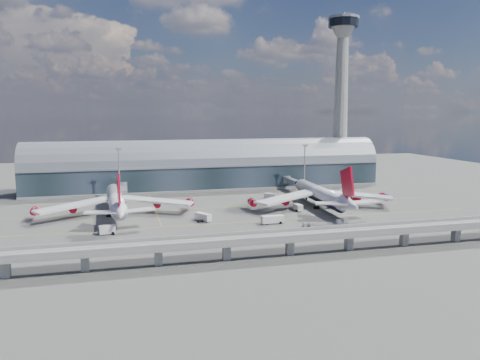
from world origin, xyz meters
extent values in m
plane|color=#474744|center=(0.00, 0.00, 0.00)|extent=(500.00, 500.00, 0.00)
cube|color=gold|center=(0.00, -10.00, 0.01)|extent=(200.00, 0.25, 0.01)
cube|color=gold|center=(0.00, 20.00, 0.01)|extent=(200.00, 0.25, 0.01)
cube|color=gold|center=(0.00, 50.00, 0.01)|extent=(200.00, 0.25, 0.01)
cube|color=gold|center=(-35.00, 30.00, 0.01)|extent=(0.25, 80.00, 0.01)
cube|color=gold|center=(35.00, 30.00, 0.01)|extent=(0.25, 80.00, 0.01)
cube|color=#1D2930|center=(0.00, 78.00, 7.00)|extent=(200.00, 28.00, 14.00)
cylinder|color=slate|center=(0.00, 78.00, 14.00)|extent=(200.00, 28.00, 28.00)
cube|color=gray|center=(0.00, 64.00, 14.00)|extent=(200.00, 1.00, 1.20)
cube|color=gray|center=(0.00, 78.00, 0.60)|extent=(200.00, 30.00, 1.20)
cube|color=gray|center=(85.00, 83.00, 4.00)|extent=(18.00, 18.00, 8.00)
cone|color=gray|center=(85.00, 83.00, 45.00)|extent=(10.00, 10.00, 90.00)
cone|color=gray|center=(85.00, 83.00, 92.00)|extent=(16.00, 16.00, 8.00)
cylinder|color=black|center=(85.00, 83.00, 97.00)|extent=(18.00, 18.00, 5.00)
cylinder|color=slate|center=(85.00, 83.00, 100.00)|extent=(19.00, 19.00, 1.50)
cylinder|color=gray|center=(85.00, 83.00, 101.50)|extent=(2.40, 2.40, 3.00)
cube|color=gray|center=(0.00, -55.00, 5.50)|extent=(220.00, 8.50, 1.20)
cube|color=gray|center=(0.00, -59.00, 6.60)|extent=(220.00, 0.40, 1.20)
cube|color=gray|center=(0.00, -51.00, 6.60)|extent=(220.00, 0.40, 1.20)
cube|color=gray|center=(0.00, -56.50, 6.15)|extent=(220.00, 0.12, 0.12)
cube|color=gray|center=(0.00, -53.50, 6.15)|extent=(220.00, 0.12, 0.12)
cube|color=gray|center=(-80.00, -55.00, 2.50)|extent=(2.20, 2.20, 5.00)
cube|color=gray|center=(-60.00, -55.00, 2.50)|extent=(2.20, 2.20, 5.00)
cube|color=gray|center=(-40.00, -55.00, 2.50)|extent=(2.20, 2.20, 5.00)
cube|color=gray|center=(-20.00, -55.00, 2.50)|extent=(2.20, 2.20, 5.00)
cube|color=gray|center=(0.00, -55.00, 2.50)|extent=(2.20, 2.20, 5.00)
cube|color=gray|center=(20.00, -55.00, 2.50)|extent=(2.20, 2.20, 5.00)
cube|color=gray|center=(40.00, -55.00, 2.50)|extent=(2.20, 2.20, 5.00)
cube|color=gray|center=(60.00, -55.00, 2.50)|extent=(2.20, 2.20, 5.00)
cylinder|color=gray|center=(-50.00, 55.00, 12.50)|extent=(0.70, 0.70, 25.00)
cube|color=gray|center=(-50.00, 55.00, 25.20)|extent=(3.00, 0.40, 1.00)
cylinder|color=gray|center=(50.00, 55.00, 12.50)|extent=(0.70, 0.70, 25.00)
cube|color=gray|center=(50.00, 55.00, 25.20)|extent=(3.00, 0.40, 1.00)
cylinder|color=white|center=(-51.84, 17.54, 6.18)|extent=(9.05, 53.16, 6.38)
cone|color=white|center=(-53.33, 46.94, 6.18)|extent=(6.78, 8.29, 6.38)
cone|color=white|center=(-50.25, -13.87, 6.98)|extent=(6.98, 12.28, 6.38)
cube|color=#B0071C|center=(-50.40, -10.88, 14.86)|extent=(1.30, 11.95, 13.21)
cube|color=white|center=(-68.42, 14.70, 5.39)|extent=(31.70, 23.36, 2.58)
cube|color=white|center=(-35.06, 16.39, 5.39)|extent=(32.51, 20.87, 2.58)
cylinder|color=#B0071C|center=(-69.13, 16.66, 3.59)|extent=(3.44, 5.14, 3.19)
cylinder|color=#B0071C|center=(-83.96, 15.91, 3.59)|extent=(3.44, 5.14, 3.19)
cylinder|color=#B0071C|center=(-34.54, 18.41, 3.59)|extent=(3.44, 5.14, 3.19)
cylinder|color=#B0071C|center=(-19.72, 19.16, 3.59)|extent=(3.44, 5.14, 3.19)
cylinder|color=gray|center=(-52.78, 36.16, 1.50)|extent=(0.50, 0.50, 2.99)
cylinder|color=gray|center=(-54.83, 13.39, 1.50)|extent=(0.60, 0.60, 2.99)
cylinder|color=gray|center=(-48.45, 13.71, 1.50)|extent=(0.60, 0.60, 2.99)
cylinder|color=black|center=(-54.83, 13.39, 0.55)|extent=(2.27, 1.61, 1.50)
cylinder|color=black|center=(-48.45, 13.71, 0.55)|extent=(2.27, 1.61, 1.50)
cylinder|color=white|center=(39.44, 10.03, 6.31)|extent=(8.56, 51.98, 6.21)
cone|color=white|center=(40.77, 39.09, 6.31)|extent=(6.59, 8.83, 6.21)
cone|color=white|center=(38.02, -21.16, 7.17)|extent=(6.79, 13.11, 6.21)
cube|color=#B0071C|center=(38.17, -17.95, 15.30)|extent=(1.33, 12.82, 14.17)
cube|color=white|center=(22.60, 8.66, 5.46)|extent=(32.83, 21.57, 2.65)
cube|color=white|center=(56.09, 7.13, 5.46)|extent=(32.14, 23.81, 2.65)
cylinder|color=black|center=(39.44, 10.03, 4.61)|extent=(7.39, 46.64, 5.28)
cylinder|color=#B0071C|center=(22.08, 10.82, 3.53)|extent=(3.66, 5.50, 3.42)
cylinder|color=#B0071C|center=(7.20, 11.50, 3.53)|extent=(3.66, 5.50, 3.42)
cylinder|color=#B0071C|center=(56.80, 9.24, 3.53)|extent=(3.66, 5.50, 3.42)
cylinder|color=#B0071C|center=(71.68, 8.56, 3.53)|extent=(3.66, 5.50, 3.42)
cylinder|color=gray|center=(40.27, 28.26, 1.61)|extent=(0.54, 0.54, 3.21)
cylinder|color=gray|center=(35.83, 5.91, 1.61)|extent=(0.64, 0.64, 3.21)
cylinder|color=gray|center=(42.67, 5.60, 1.61)|extent=(0.64, 0.64, 3.21)
cylinder|color=black|center=(35.83, 5.91, 0.59)|extent=(2.42, 1.71, 1.61)
cylinder|color=black|center=(42.67, 5.60, 0.59)|extent=(2.42, 1.71, 1.61)
cube|color=gray|center=(-48.34, 52.00, 5.20)|extent=(3.00, 24.00, 3.00)
cube|color=gray|center=(-48.34, 40.00, 5.20)|extent=(3.60, 3.60, 3.40)
cylinder|color=gray|center=(-48.34, 64.00, 5.20)|extent=(4.40, 4.40, 4.00)
cylinder|color=gray|center=(-48.34, 40.00, 1.70)|extent=(0.50, 0.50, 3.40)
cylinder|color=black|center=(-48.34, 40.00, 0.35)|extent=(1.40, 0.80, 0.80)
cube|color=gray|center=(42.94, 50.00, 5.20)|extent=(3.00, 28.00, 3.00)
cube|color=gray|center=(42.94, 36.00, 5.20)|extent=(3.60, 3.60, 3.40)
cylinder|color=gray|center=(42.94, 64.00, 5.20)|extent=(4.40, 4.40, 4.00)
cylinder|color=gray|center=(42.94, 36.00, 1.70)|extent=(0.50, 0.50, 3.40)
cylinder|color=black|center=(42.94, 36.00, 0.35)|extent=(1.40, 0.80, 0.80)
cube|color=silver|center=(-17.98, -4.16, 1.75)|extent=(6.23, 7.82, 2.85)
cylinder|color=black|center=(-16.67, -2.08, 0.49)|extent=(2.84, 2.30, 0.99)
cylinder|color=black|center=(-19.29, -6.23, 0.49)|extent=(2.84, 2.30, 0.99)
cube|color=silver|center=(-54.91, -15.91, 1.80)|extent=(6.03, 3.62, 2.93)
cylinder|color=black|center=(-53.13, -16.25, 0.51)|extent=(1.53, 2.96, 1.02)
cylinder|color=black|center=(-56.68, -15.57, 0.51)|extent=(1.53, 2.96, 1.02)
cube|color=silver|center=(7.63, -15.59, 1.80)|extent=(9.08, 2.97, 2.92)
cylinder|color=black|center=(10.50, -15.72, 0.51)|extent=(1.13, 2.85, 1.01)
cylinder|color=black|center=(4.76, -15.47, 0.51)|extent=(1.13, 2.85, 1.01)
cube|color=silver|center=(26.37, 4.82, 1.60)|extent=(2.56, 6.10, 2.60)
cylinder|color=black|center=(26.45, 6.74, 0.45)|extent=(2.54, 1.01, 0.90)
cylinder|color=black|center=(26.29, 2.89, 0.45)|extent=(2.54, 1.01, 0.90)
cube|color=silver|center=(63.51, 32.91, 1.72)|extent=(4.42, 5.92, 2.80)
cylinder|color=black|center=(64.20, 34.48, 0.48)|extent=(2.85, 1.97, 0.97)
cylinder|color=black|center=(62.82, 31.33, 0.48)|extent=(2.85, 1.97, 0.97)
cube|color=silver|center=(23.53, 35.60, 1.53)|extent=(5.95, 5.17, 2.49)
cylinder|color=black|center=(25.01, 36.69, 0.43)|extent=(2.11, 2.44, 0.86)
cylinder|color=black|center=(22.04, 34.52, 0.43)|extent=(2.11, 2.44, 0.86)
cube|color=gray|center=(18.02, -23.77, 0.22)|extent=(2.45, 2.00, 0.26)
cube|color=#ACACB1|center=(18.02, -23.77, 0.92)|extent=(2.08, 1.81, 1.32)
cube|color=gray|center=(20.18, -24.50, 0.22)|extent=(2.45, 2.00, 0.26)
cube|color=#ACACB1|center=(20.18, -24.50, 0.92)|extent=(2.08, 1.81, 1.32)
cube|color=gray|center=(-10.35, -36.82, 0.26)|extent=(2.73, 2.06, 0.31)
cube|color=#ACACB1|center=(-10.35, -36.82, 1.08)|extent=(2.30, 1.89, 1.55)
cube|color=gray|center=(-7.72, -37.29, 0.26)|extent=(2.73, 2.06, 0.31)
cube|color=#ACACB1|center=(-7.72, -37.29, 1.08)|extent=(2.30, 1.89, 1.55)
cube|color=gray|center=(-5.08, -37.76, 0.26)|extent=(2.73, 2.06, 0.31)
cube|color=#ACACB1|center=(-5.08, -37.76, 1.08)|extent=(2.30, 1.89, 1.55)
cube|color=gray|center=(-2.44, -38.23, 0.26)|extent=(2.73, 2.06, 0.31)
cube|color=#ACACB1|center=(-2.44, -38.23, 1.08)|extent=(2.30, 1.89, 1.55)
cube|color=gray|center=(32.76, -22.75, 0.25)|extent=(2.46, 1.71, 0.30)
cube|color=#ACACB1|center=(32.76, -22.75, 1.05)|extent=(2.06, 1.59, 1.49)
cube|color=gray|center=(35.34, -22.62, 0.25)|extent=(2.46, 1.71, 0.30)
cube|color=#ACACB1|center=(35.34, -22.62, 1.05)|extent=(2.06, 1.59, 1.49)
camera|label=1|loc=(-49.96, -185.83, 43.46)|focal=35.00mm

